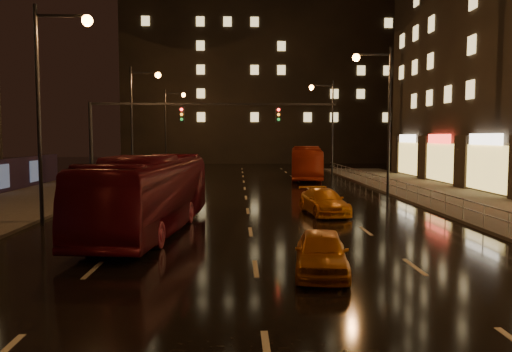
# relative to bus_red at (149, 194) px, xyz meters

# --- Properties ---
(ground) EXTENTS (140.00, 140.00, 0.00)m
(ground) POSITION_rel_bus_red_xyz_m (4.33, 9.88, -1.65)
(ground) COLOR black
(ground) RESTS_ON ground
(sidewalk_right) EXTENTS (7.00, 70.00, 0.15)m
(sidewalk_right) POSITION_rel_bus_red_xyz_m (17.83, 4.88, -1.57)
(sidewalk_right) COLOR #38332D
(sidewalk_right) RESTS_ON ground
(building_distant) EXTENTS (44.00, 16.00, 36.00)m
(building_distant) POSITION_rel_bus_red_xyz_m (8.33, 61.88, 16.35)
(building_distant) COLOR black
(building_distant) RESTS_ON ground
(traffic_signal) EXTENTS (15.31, 0.32, 6.20)m
(traffic_signal) POSITION_rel_bus_red_xyz_m (-0.73, 9.88, 3.09)
(traffic_signal) COLOR black
(traffic_signal) RESTS_ON ground
(railing_right) EXTENTS (0.05, 56.00, 1.00)m
(railing_right) POSITION_rel_bus_red_xyz_m (14.53, 7.88, -0.75)
(railing_right) COLOR #99999E
(railing_right) RESTS_ON sidewalk_right
(bus_red) EXTENTS (4.03, 12.06, 3.29)m
(bus_red) POSITION_rel_bus_red_xyz_m (0.00, 0.00, 0.00)
(bus_red) COLOR #540C15
(bus_red) RESTS_ON ground
(bus_curb) EXTENTS (3.86, 11.63, 3.18)m
(bus_curb) POSITION_rel_bus_red_xyz_m (10.33, 26.29, -0.06)
(bus_curb) COLOR #9E250F
(bus_curb) RESTS_ON ground
(taxi_near) EXTENTS (2.03, 3.98, 1.30)m
(taxi_near) POSITION_rel_bus_red_xyz_m (6.27, -6.78, -1.00)
(taxi_near) COLOR #BC6511
(taxi_near) RESTS_ON ground
(taxi_far) EXTENTS (2.44, 4.75, 1.32)m
(taxi_far) POSITION_rel_bus_red_xyz_m (8.33, 4.67, -0.99)
(taxi_far) COLOR orange
(taxi_far) RESTS_ON ground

